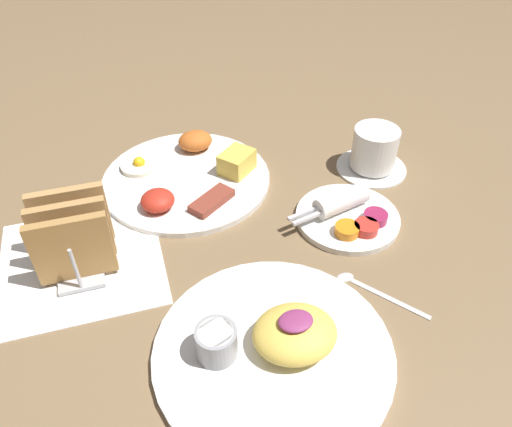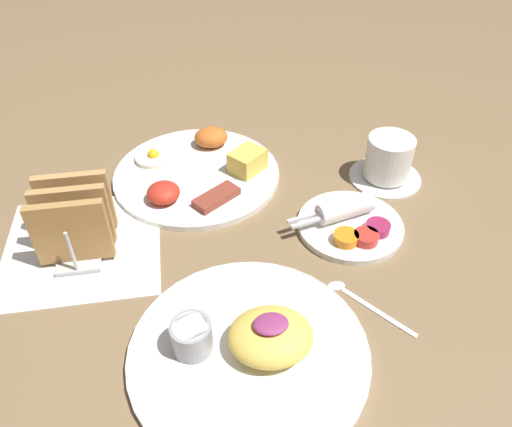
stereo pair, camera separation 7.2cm
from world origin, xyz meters
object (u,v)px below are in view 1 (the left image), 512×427
plate_foreground (274,346)px  toast_rack (73,236)px  plate_breakfast (188,176)px  coffee_cup (374,152)px  plate_condiments (348,215)px

plate_foreground → toast_rack: size_ratio=2.43×
plate_breakfast → plate_foreground: (0.03, -0.36, 0.00)m
coffee_cup → plate_condiments: bearing=-130.5°
plate_foreground → coffee_cup: 0.41m
plate_foreground → toast_rack: (-0.21, 0.22, 0.04)m
plate_condiments → toast_rack: bearing=176.1°
toast_rack → plate_condiments: bearing=-3.9°
plate_breakfast → plate_condiments: 0.27m
plate_breakfast → coffee_cup: size_ratio=2.33×
plate_breakfast → plate_foreground: 0.36m
plate_breakfast → plate_foreground: plate_foreground is taller
plate_foreground → coffee_cup: coffee_cup is taller
plate_breakfast → coffee_cup: 0.32m
plate_breakfast → coffee_cup: (0.31, -0.06, 0.03)m
plate_breakfast → toast_rack: (-0.18, -0.14, 0.04)m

